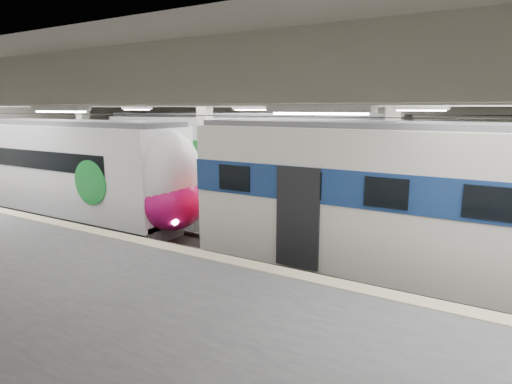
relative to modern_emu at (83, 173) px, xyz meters
The scene contains 4 objects.
station_hall 7.67m from the modern_emu, 13.22° to the right, with size 36.00×24.00×5.75m.
modern_emu is the anchor object (origin of this frame).
older_rer 14.44m from the modern_emu, ahead, with size 14.00×3.09×4.59m.
far_train 7.33m from the modern_emu, 48.69° to the left, with size 14.94×3.49×4.71m.
Camera 1 is at (8.44, -11.91, 4.97)m, focal length 30.00 mm.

